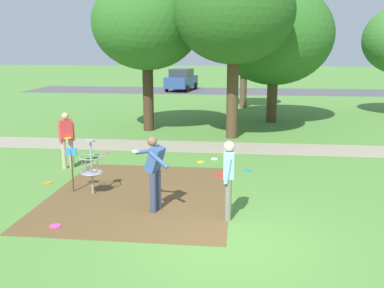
{
  "coord_description": "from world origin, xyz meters",
  "views": [
    {
      "loc": [
        0.21,
        -7.61,
        3.61
      ],
      "look_at": [
        -1.11,
        3.95,
        1.0
      ],
      "focal_mm": 40.45,
      "sensor_mm": 36.0,
      "label": 1
    }
  ],
  "objects": [
    {
      "name": "ground_plane",
      "position": [
        0.0,
        0.0,
        0.0
      ],
      "size": [
        160.0,
        160.0,
        0.0
      ],
      "primitive_type": "plane",
      "color": "#518438"
    },
    {
      "name": "dirt_tee_pad",
      "position": [
        -2.23,
        2.45,
        0.0
      ],
      "size": [
        4.46,
        5.34,
        0.01
      ],
      "primitive_type": "cube",
      "color": "brown",
      "rests_on": "ground"
    },
    {
      "name": "disc_golf_basket",
      "position": [
        -3.51,
        2.41,
        0.75
      ],
      "size": [
        0.98,
        0.58,
        1.39
      ],
      "color": "#9E9EA3",
      "rests_on": "ground"
    },
    {
      "name": "player_foreground_watching",
      "position": [
        -1.66,
        1.45,
        0.99
      ],
      "size": [
        0.97,
        0.78,
        1.71
      ],
      "color": "#384260",
      "rests_on": "ground"
    },
    {
      "name": "player_throwing",
      "position": [
        -0.02,
        1.16,
        0.97
      ],
      "size": [
        0.4,
        0.47,
        1.71
      ],
      "color": "slate",
      "rests_on": "ground"
    },
    {
      "name": "player_waiting_left",
      "position": [
        -5.0,
        4.62,
        0.97
      ],
      "size": [
        0.48,
        0.45,
        1.71
      ],
      "color": "tan",
      "rests_on": "ground"
    },
    {
      "name": "frisbee_by_tee",
      "position": [
        -4.48,
        6.64,
        0.01
      ],
      "size": [
        0.23,
        0.23,
        0.02
      ],
      "primitive_type": "cylinder",
      "color": "#E53D99",
      "rests_on": "ground"
    },
    {
      "name": "frisbee_mid_grass",
      "position": [
        -3.54,
        0.32,
        0.01
      ],
      "size": [
        0.24,
        0.24,
        0.02
      ],
      "primitive_type": "cylinder",
      "color": "#E53D99",
      "rests_on": "ground"
    },
    {
      "name": "frisbee_far_left",
      "position": [
        -4.95,
        3.08,
        0.01
      ],
      "size": [
        0.23,
        0.23,
        0.02
      ],
      "primitive_type": "cylinder",
      "color": "orange",
      "rests_on": "ground"
    },
    {
      "name": "frisbee_far_right",
      "position": [
        0.45,
        4.9,
        0.01
      ],
      "size": [
        0.22,
        0.22,
        0.02
      ],
      "primitive_type": "cylinder",
      "color": "#1E93DB",
      "rests_on": "ground"
    },
    {
      "name": "frisbee_scattered_a",
      "position": [
        -1.03,
        5.75,
        0.01
      ],
      "size": [
        0.25,
        0.25,
        0.02
      ],
      "primitive_type": "cylinder",
      "color": "gold",
      "rests_on": "ground"
    },
    {
      "name": "frisbee_scattered_b",
      "position": [
        -0.63,
        6.18,
        0.01
      ],
      "size": [
        0.23,
        0.23,
        0.02
      ],
      "primitive_type": "cylinder",
      "color": "white",
      "rests_on": "ground"
    },
    {
      "name": "tree_near_left",
      "position": [
        -3.86,
        10.98,
        4.58
      ],
      "size": [
        4.62,
        4.62,
        6.57
      ],
      "color": "#422D1E",
      "rests_on": "ground"
    },
    {
      "name": "tree_near_right",
      "position": [
        1.7,
        13.81,
        4.16
      ],
      "size": [
        5.52,
        5.52,
        6.52
      ],
      "color": "#4C3823",
      "rests_on": "ground"
    },
    {
      "name": "tree_mid_center",
      "position": [
        0.31,
        19.0,
        3.92
      ],
      "size": [
        3.37,
        3.37,
        5.39
      ],
      "color": "brown",
      "rests_on": "ground"
    },
    {
      "name": "tree_mid_right",
      "position": [
        -0.15,
        9.76,
        4.91
      ],
      "size": [
        4.69,
        4.69,
        6.93
      ],
      "color": "#4C3823",
      "rests_on": "ground"
    },
    {
      "name": "parking_lot_strip",
      "position": [
        0.0,
        29.05,
        0.0
      ],
      "size": [
        36.0,
        6.0,
        0.01
      ],
      "primitive_type": "cube",
      "color": "#4C4C51",
      "rests_on": "ground"
    },
    {
      "name": "parked_car_leftmost",
      "position": [
        -4.91,
        29.13,
        0.92
      ],
      "size": [
        2.45,
        4.43,
        1.84
      ],
      "color": "#2D4784",
      "rests_on": "ground"
    },
    {
      "name": "gravel_path",
      "position": [
        0.0,
        7.94,
        0.0
      ],
      "size": [
        40.0,
        1.86,
        0.0
      ],
      "primitive_type": "cube",
      "color": "gray",
      "rests_on": "ground"
    }
  ]
}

